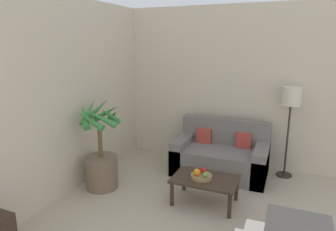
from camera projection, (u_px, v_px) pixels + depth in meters
wall_back at (327, 92)px, 4.56m from camera, size 8.21×0.06×2.70m
potted_palm at (101, 158)px, 4.33m from camera, size 0.66×0.67×1.33m
sofa_loveseat at (221, 156)px, 4.87m from camera, size 1.47×0.82×0.85m
floor_lamp at (291, 103)px, 4.55m from camera, size 0.29×0.29×1.44m
coffee_table at (205, 181)px, 3.94m from camera, size 0.85×0.56×0.35m
fruit_bowl at (201, 177)px, 3.92m from camera, size 0.28×0.28×0.05m
apple_red at (203, 170)px, 3.96m from camera, size 0.08×0.08×0.08m
apple_green at (205, 175)px, 3.83m from camera, size 0.07×0.07×0.07m
orange_fruit at (197, 172)px, 3.88m from camera, size 0.09×0.09×0.09m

